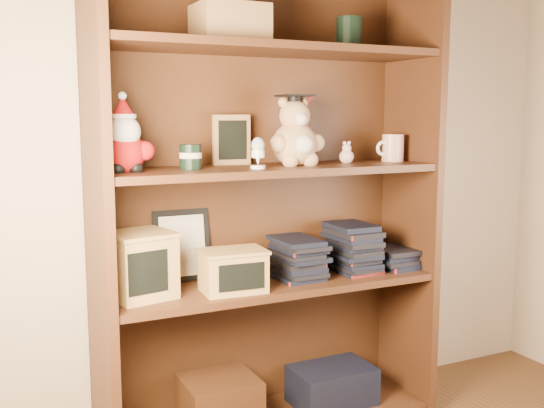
# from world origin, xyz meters

# --- Properties ---
(bookcase) EXTENTS (1.20, 0.35, 1.60)m
(bookcase) POSITION_xyz_m (0.12, 1.36, 0.78)
(bookcase) COLOR #472614
(bookcase) RESTS_ON ground
(shelf_lower) EXTENTS (1.14, 0.33, 0.02)m
(shelf_lower) POSITION_xyz_m (0.13, 1.30, 0.54)
(shelf_lower) COLOR #472614
(shelf_lower) RESTS_ON ground
(shelf_upper) EXTENTS (1.14, 0.33, 0.02)m
(shelf_upper) POSITION_xyz_m (0.13, 1.30, 0.94)
(shelf_upper) COLOR #472614
(shelf_upper) RESTS_ON ground
(santa_plush) EXTENTS (0.18, 0.13, 0.25)m
(santa_plush) POSITION_xyz_m (-0.37, 1.30, 1.04)
(santa_plush) COLOR #A50F0F
(santa_plush) RESTS_ON shelf_upper
(teachers_tin) EXTENTS (0.07, 0.07, 0.08)m
(teachers_tin) POSITION_xyz_m (-0.16, 1.30, 0.99)
(teachers_tin) COLOR black
(teachers_tin) RESTS_ON shelf_upper
(chalkboard_plaque) EXTENTS (0.14, 0.07, 0.17)m
(chalkboard_plaque) POSITION_xyz_m (0.03, 1.42, 1.03)
(chalkboard_plaque) COLOR #9E7547
(chalkboard_plaque) RESTS_ON shelf_upper
(egg_cup) EXTENTS (0.05, 0.05, 0.10)m
(egg_cup) POSITION_xyz_m (0.04, 1.23, 1.00)
(egg_cup) COLOR white
(egg_cup) RESTS_ON shelf_upper
(grad_teddy_bear) EXTENTS (0.20, 0.18, 0.25)m
(grad_teddy_bear) POSITION_xyz_m (0.21, 1.30, 1.04)
(grad_teddy_bear) COLOR tan
(grad_teddy_bear) RESTS_ON shelf_upper
(pink_figurine) EXTENTS (0.05, 0.05, 0.08)m
(pink_figurine) POSITION_xyz_m (0.42, 1.30, 0.98)
(pink_figurine) COLOR beige
(pink_figurine) RESTS_ON shelf_upper
(teacher_mug) EXTENTS (0.11, 0.08, 0.10)m
(teacher_mug) POSITION_xyz_m (0.62, 1.31, 1.00)
(teacher_mug) COLOR silver
(teacher_mug) RESTS_ON shelf_upper
(certificate_frame) EXTENTS (0.20, 0.05, 0.25)m
(certificate_frame) POSITION_xyz_m (-0.15, 1.44, 0.67)
(certificate_frame) COLOR black
(certificate_frame) RESTS_ON shelf_lower
(treats_box) EXTENTS (0.23, 0.23, 0.21)m
(treats_box) POSITION_xyz_m (-0.33, 1.30, 0.66)
(treats_box) COLOR tan
(treats_box) RESTS_ON shelf_lower
(pencils_box) EXTENTS (0.22, 0.17, 0.14)m
(pencils_box) POSITION_xyz_m (-0.05, 1.24, 0.62)
(pencils_box) COLOR tan
(pencils_box) RESTS_ON shelf_lower
(book_stack_left) EXTENTS (0.14, 0.20, 0.14)m
(book_stack_left) POSITION_xyz_m (0.23, 1.30, 0.62)
(book_stack_left) COLOR black
(book_stack_left) RESTS_ON shelf_lower
(book_stack_mid) EXTENTS (0.14, 0.20, 0.18)m
(book_stack_mid) POSITION_xyz_m (0.45, 1.30, 0.64)
(book_stack_mid) COLOR black
(book_stack_mid) RESTS_ON shelf_lower
(book_stack_right) EXTENTS (0.14, 0.20, 0.06)m
(book_stack_right) POSITION_xyz_m (0.63, 1.30, 0.58)
(book_stack_right) COLOR black
(book_stack_right) RESTS_ON shelf_lower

